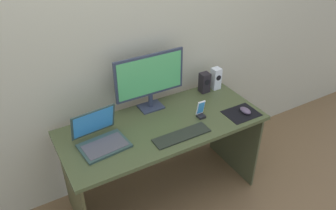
# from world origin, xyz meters

# --- Properties ---
(ground_plane) EXTENTS (8.00, 8.00, 0.00)m
(ground_plane) POSITION_xyz_m (0.00, 0.00, 0.00)
(ground_plane) COLOR brown
(wall_back) EXTENTS (6.00, 0.04, 2.50)m
(wall_back) POSITION_xyz_m (0.00, 0.40, 1.25)
(wall_back) COLOR #B1B297
(wall_back) RESTS_ON ground_plane
(desk) EXTENTS (1.49, 0.64, 0.72)m
(desk) POSITION_xyz_m (0.00, 0.00, 0.58)
(desk) COLOR #414C2C
(desk) RESTS_ON ground_plane
(monitor) EXTENTS (0.55, 0.14, 0.44)m
(monitor) POSITION_xyz_m (0.02, 0.23, 0.98)
(monitor) COLOR #2C3548
(monitor) RESTS_ON desk
(speaker_right) EXTENTS (0.07, 0.07, 0.19)m
(speaker_right) POSITION_xyz_m (0.64, 0.23, 0.82)
(speaker_right) COLOR silver
(speaker_right) RESTS_ON desk
(speaker_near_monitor) EXTENTS (0.08, 0.08, 0.17)m
(speaker_near_monitor) POSITION_xyz_m (0.52, 0.23, 0.81)
(speaker_near_monitor) COLOR black
(speaker_near_monitor) RESTS_ON desk
(laptop) EXTENTS (0.34, 0.31, 0.22)m
(laptop) POSITION_xyz_m (-0.46, 0.01, 0.77)
(laptop) COLOR #2E443E
(laptop) RESTS_ON desk
(keyboard_external) EXTENTS (0.41, 0.12, 0.01)m
(keyboard_external) POSITION_xyz_m (0.04, -0.19, 0.73)
(keyboard_external) COLOR black
(keyboard_external) RESTS_ON desk
(mousepad) EXTENTS (0.25, 0.20, 0.00)m
(mousepad) POSITION_xyz_m (0.58, -0.18, 0.73)
(mousepad) COLOR black
(mousepad) RESTS_ON desk
(mouse) EXTENTS (0.06, 0.10, 0.04)m
(mouse) POSITION_xyz_m (0.61, -0.19, 0.75)
(mouse) COLOR #56485E
(mouse) RESTS_ON mousepad
(phone_in_dock) EXTENTS (0.06, 0.06, 0.14)m
(phone_in_dock) POSITION_xyz_m (0.28, -0.06, 0.77)
(phone_in_dock) COLOR black
(phone_in_dock) RESTS_ON desk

